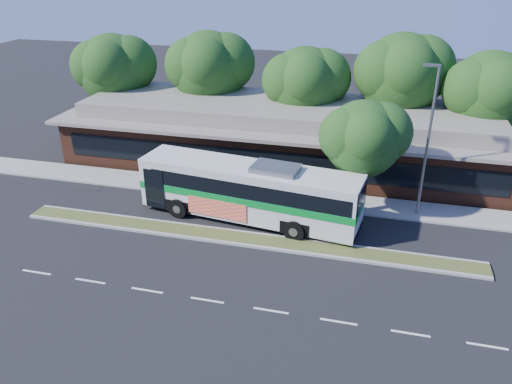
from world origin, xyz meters
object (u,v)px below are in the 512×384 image
sidewalk_tree (369,137)px  sedan (151,156)px  transit_bus (250,188)px  lamp_post (428,139)px

sidewalk_tree → sedan: bearing=166.4°
sedan → transit_bus: bearing=-120.4°
transit_bus → lamp_post: bearing=24.5°
transit_bus → sedan: 11.18m
lamp_post → sidewalk_tree: 3.30m
lamp_post → transit_bus: 10.51m
transit_bus → sedan: size_ratio=2.46×
transit_bus → sedan: (-9.23, 6.18, -1.26)m
sedan → sidewalk_tree: (15.66, -3.79, 4.13)m
transit_bus → sedan: transit_bus is taller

